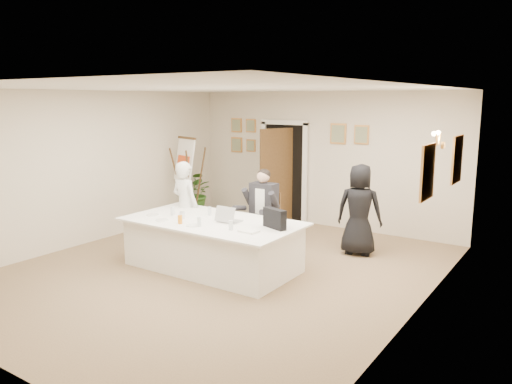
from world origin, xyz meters
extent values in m
plane|color=brown|center=(0.00, 0.00, 0.00)|extent=(7.00, 7.00, 0.00)
cube|color=white|center=(0.00, 0.00, 2.80)|extent=(6.00, 7.00, 0.02)
cube|color=beige|center=(0.00, 3.50, 1.40)|extent=(6.00, 0.10, 2.80)
cube|color=beige|center=(-3.00, 0.00, 1.40)|extent=(0.10, 7.00, 2.80)
cube|color=beige|center=(3.00, 0.00, 1.40)|extent=(0.10, 7.00, 2.80)
cube|color=black|center=(-0.90, 3.47, 1.05)|extent=(0.92, 0.06, 2.10)
cube|color=white|center=(-1.42, 3.44, 1.05)|extent=(0.10, 0.06, 2.20)
cube|color=white|center=(-0.38, 3.44, 1.05)|extent=(0.10, 0.06, 2.20)
cube|color=#3E2913|center=(-0.85, 3.05, 1.03)|extent=(0.33, 0.81, 2.02)
cube|color=white|center=(-0.17, 0.03, 0.38)|extent=(2.61, 1.30, 0.75)
cube|color=white|center=(-0.17, 0.03, 0.76)|extent=(2.79, 1.48, 0.03)
cube|color=white|center=(-2.44, 1.97, 1.38)|extent=(0.66, 0.37, 0.89)
imported|color=silver|center=(-1.21, 0.57, 0.79)|extent=(0.61, 0.43, 1.58)
imported|color=black|center=(1.46, 2.00, 0.79)|extent=(0.86, 0.65, 1.57)
imported|color=#326521|center=(-2.80, 2.66, 0.53)|extent=(1.05, 0.94, 1.06)
cube|color=black|center=(0.89, 0.17, 0.92)|extent=(0.43, 0.25, 0.29)
cube|color=white|center=(0.70, -0.22, 0.79)|extent=(0.28, 0.20, 0.03)
cylinder|color=white|center=(-1.19, -0.24, 0.78)|extent=(0.24, 0.24, 0.01)
cylinder|color=white|center=(-0.82, -0.41, 0.78)|extent=(0.24, 0.24, 0.01)
cylinder|color=white|center=(-0.19, -0.39, 0.78)|extent=(0.22, 0.22, 0.01)
cylinder|color=silver|center=(-0.93, -0.04, 0.84)|extent=(0.08, 0.08, 0.14)
cylinder|color=silver|center=(-0.09, -0.37, 0.84)|extent=(0.06, 0.06, 0.14)
cylinder|color=silver|center=(0.42, -0.27, 0.84)|extent=(0.08, 0.08, 0.14)
cylinder|color=silver|center=(-0.43, 0.28, 0.84)|extent=(0.08, 0.08, 0.14)
cylinder|color=orange|center=(-0.44, -0.40, 0.84)|extent=(0.07, 0.07, 0.13)
cylinder|color=silver|center=(-0.64, -0.14, 0.83)|extent=(0.10, 0.10, 0.11)
camera|label=1|loc=(4.63, -5.87, 2.64)|focal=35.00mm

